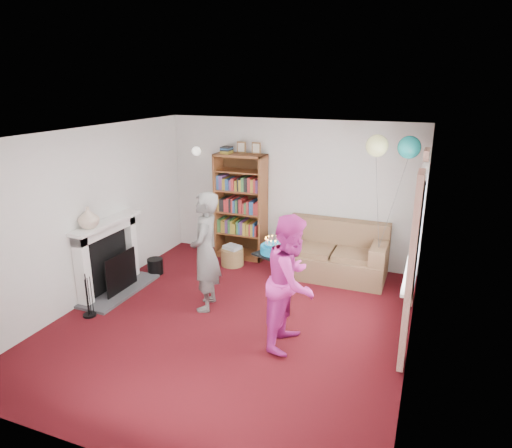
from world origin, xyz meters
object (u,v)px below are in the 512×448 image
at_px(bookcase, 241,207).
at_px(person_striped, 205,252).
at_px(sofa, 335,256).
at_px(birthday_cake, 274,249).
at_px(person_magenta, 292,282).

relative_size(bookcase, person_striped, 1.24).
bearing_deg(bookcase, sofa, -7.42).
bearing_deg(birthday_cake, sofa, 79.52).
height_order(bookcase, person_striped, bookcase).
relative_size(bookcase, sofa, 1.25).
distance_m(sofa, person_striped, 2.38).
xyz_separation_m(person_striped, birthday_cake, (1.07, -0.21, 0.26)).
bearing_deg(person_striped, bookcase, 174.32).
height_order(bookcase, birthday_cake, bookcase).
relative_size(person_magenta, birthday_cake, 4.16).
bearing_deg(bookcase, person_magenta, -55.49).
bearing_deg(bookcase, birthday_cake, -58.07).
bearing_deg(birthday_cake, person_magenta, -38.36).
distance_m(bookcase, person_striped, 2.08).
bearing_deg(sofa, person_magenta, -91.32).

